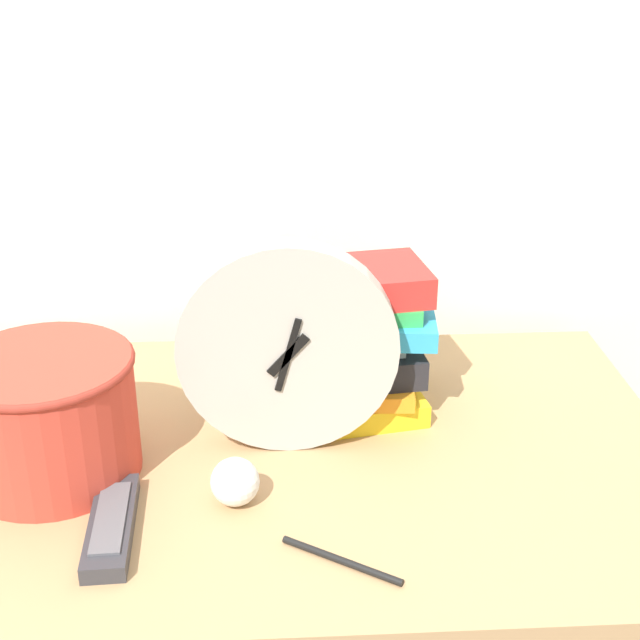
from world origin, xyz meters
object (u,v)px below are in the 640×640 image
basket (51,413)px  crumpled_paper_ball (239,482)px  book_stack (346,340)px  tv_remote (116,525)px  pen (346,560)px  desk_clock (291,348)px

basket → crumpled_paper_ball: 0.24m
book_stack → basket: book_stack is taller
tv_remote → pen: tv_remote is taller
tv_remote → crumpled_paper_ball: bearing=19.9°
desk_clock → book_stack: bearing=52.0°
book_stack → basket: size_ratio=1.18×
crumpled_paper_ball → pen: 0.16m
desk_clock → basket: bearing=-171.0°
tv_remote → crumpled_paper_ball: size_ratio=2.99×
tv_remote → pen: bearing=-14.6°
desk_clock → tv_remote: (-0.20, -0.17, -0.13)m
crumpled_paper_ball → pen: bearing=-44.9°
desk_clock → basket: 0.30m
basket → pen: (0.34, -0.19, -0.08)m
pen → book_stack: bearing=85.4°
basket → tv_remote: bearing=-55.0°
crumpled_paper_ball → pen: size_ratio=0.46×
desk_clock → pen: desk_clock is taller
book_stack → crumpled_paper_ball: size_ratio=4.51×
tv_remote → crumpled_paper_ball: crumpled_paper_ball is taller
crumpled_paper_ball → book_stack: bearing=57.3°
tv_remote → pen: size_ratio=1.38×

